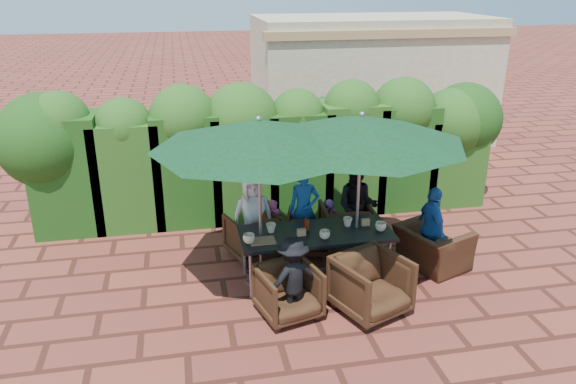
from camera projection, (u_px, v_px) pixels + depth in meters
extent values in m
plane|color=brown|center=(296.00, 272.00, 8.43)|extent=(80.00, 80.00, 0.00)
cube|color=black|center=(316.00, 234.00, 8.01)|extent=(2.18, 0.90, 0.05)
cube|color=gray|center=(315.00, 271.00, 8.23)|extent=(1.98, 0.05, 0.05)
cylinder|color=gray|center=(251.00, 275.00, 7.65)|extent=(0.05, 0.05, 0.70)
cylinder|color=gray|center=(245.00, 252.00, 8.29)|extent=(0.05, 0.05, 0.70)
cylinder|color=gray|center=(388.00, 262.00, 8.01)|extent=(0.05, 0.05, 0.70)
cylinder|color=gray|center=(372.00, 241.00, 8.65)|extent=(0.05, 0.05, 0.70)
cylinder|color=gray|center=(261.00, 280.00, 8.19)|extent=(0.44, 0.44, 0.03)
cylinder|color=gray|center=(260.00, 205.00, 7.76)|extent=(0.04, 0.04, 2.40)
cone|color=black|center=(259.00, 134.00, 7.40)|extent=(2.93, 2.93, 0.38)
sphere|color=gray|center=(258.00, 119.00, 7.32)|extent=(0.08, 0.08, 0.08)
cylinder|color=gray|center=(354.00, 272.00, 8.43)|extent=(0.44, 0.44, 0.03)
cylinder|color=gray|center=(358.00, 198.00, 8.00)|extent=(0.04, 0.04, 2.40)
cone|color=black|center=(361.00, 129.00, 7.63)|extent=(2.94, 2.94, 0.38)
sphere|color=gray|center=(362.00, 114.00, 7.56)|extent=(0.08, 0.08, 0.08)
imported|color=black|center=(254.00, 234.00, 8.80)|extent=(0.94, 0.92, 0.77)
imported|color=black|center=(310.00, 230.00, 8.96)|extent=(0.88, 0.85, 0.74)
imported|color=black|center=(346.00, 224.00, 9.08)|extent=(0.84, 0.79, 0.82)
imported|color=black|center=(288.00, 290.00, 7.25)|extent=(0.89, 0.85, 0.75)
imported|color=black|center=(371.00, 283.00, 7.31)|extent=(1.08, 1.05, 0.86)
imported|color=black|center=(433.00, 241.00, 8.47)|extent=(0.94, 1.14, 0.85)
imported|color=white|center=(253.00, 215.00, 8.78)|extent=(0.70, 0.47, 1.33)
imported|color=#1F59A9|center=(304.00, 209.00, 8.97)|extent=(0.53, 0.45, 1.35)
imported|color=black|center=(357.00, 206.00, 9.05)|extent=(0.78, 0.64, 1.39)
imported|color=black|center=(293.00, 278.00, 7.14)|extent=(0.79, 0.53, 1.13)
imported|color=#1F59A9|center=(432.00, 228.00, 8.38)|extent=(0.39, 0.76, 1.28)
imported|color=#D64B8B|center=(274.00, 225.00, 9.02)|extent=(0.38, 0.35, 0.85)
imported|color=#984FAB|center=(330.00, 222.00, 9.20)|extent=(0.31, 0.26, 0.78)
imported|color=#227E3F|center=(322.00, 136.00, 12.34)|extent=(1.74, 0.99, 1.76)
imported|color=#D64B8B|center=(364.00, 135.00, 12.61)|extent=(0.82, 0.53, 1.64)
imported|color=#97969E|center=(410.00, 130.00, 12.68)|extent=(1.28, 0.97, 1.82)
imported|color=beige|center=(249.00, 239.00, 7.66)|extent=(0.16, 0.16, 0.13)
imported|color=beige|center=(271.00, 228.00, 7.98)|extent=(0.14, 0.14, 0.13)
imported|color=beige|center=(325.00, 234.00, 7.79)|extent=(0.15, 0.15, 0.12)
imported|color=beige|center=(348.00, 222.00, 8.18)|extent=(0.14, 0.14, 0.13)
imported|color=beige|center=(381.00, 226.00, 8.03)|extent=(0.16, 0.16, 0.13)
cylinder|color=#B20C0A|center=(306.00, 224.00, 8.05)|extent=(0.04, 0.04, 0.17)
cylinder|color=#4C230C|center=(308.00, 225.00, 8.03)|extent=(0.04, 0.04, 0.17)
cube|color=#8D6444|center=(263.00, 241.00, 7.72)|extent=(0.35, 0.25, 0.02)
cube|color=tan|center=(301.00, 232.00, 7.88)|extent=(0.12, 0.06, 0.10)
cube|color=tan|center=(365.00, 222.00, 8.20)|extent=(0.12, 0.06, 0.10)
cube|color=#15360E|center=(68.00, 174.00, 9.54)|extent=(1.15, 0.95, 2.04)
sphere|color=#15360E|center=(60.00, 121.00, 9.21)|extent=(1.00, 1.00, 1.00)
cube|color=#15360E|center=(129.00, 174.00, 9.75)|extent=(1.15, 0.95, 1.89)
sphere|color=#15360E|center=(123.00, 127.00, 9.44)|extent=(0.99, 0.99, 0.99)
cube|color=#15360E|center=(187.00, 168.00, 9.91)|extent=(1.15, 0.95, 1.99)
sphere|color=#15360E|center=(183.00, 118.00, 9.59)|extent=(1.17, 1.17, 1.17)
cube|color=#15360E|center=(243.00, 166.00, 10.10)|extent=(1.15, 0.95, 1.92)
sphere|color=#15360E|center=(242.00, 119.00, 9.79)|extent=(1.30, 1.30, 1.30)
cube|color=#15360E|center=(297.00, 162.00, 10.28)|extent=(1.15, 0.95, 1.94)
sphere|color=#15360E|center=(297.00, 116.00, 9.97)|extent=(0.97, 0.97, 0.97)
cube|color=#15360E|center=(350.00, 157.00, 10.44)|extent=(1.15, 0.95, 2.04)
sphere|color=#15360E|center=(352.00, 108.00, 10.11)|extent=(1.03, 1.03, 1.03)
cube|color=#15360E|center=(400.00, 155.00, 10.64)|extent=(1.15, 0.95, 1.97)
sphere|color=#15360E|center=(404.00, 109.00, 10.32)|extent=(1.18, 1.18, 1.18)
cube|color=#15360E|center=(448.00, 160.00, 10.87)|extent=(1.15, 0.95, 1.67)
sphere|color=#15360E|center=(452.00, 123.00, 10.61)|extent=(1.30, 1.30, 1.30)
sphere|color=#15360E|center=(45.00, 140.00, 9.37)|extent=(1.60, 1.60, 1.60)
sphere|color=#15360E|center=(465.00, 119.00, 10.74)|extent=(1.40, 1.40, 1.40)
cube|color=beige|center=(371.00, 79.00, 14.90)|extent=(6.00, 3.00, 3.20)
cube|color=tan|center=(394.00, 34.00, 13.10)|extent=(6.20, 0.25, 0.20)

